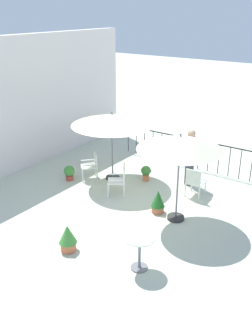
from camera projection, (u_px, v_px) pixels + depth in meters
name	position (u px, v px, depth m)	size (l,w,h in m)	color
ground_plane	(141.00, 204.00, 10.62)	(60.00, 60.00, 0.00)	beige
villa_facade	(20.00, 105.00, 12.31)	(10.03, 0.30, 4.31)	white
terrace_railing	(194.00, 149.00, 12.77)	(0.03, 5.75, 1.01)	black
patio_umbrella_0	(112.00, 120.00, 11.40)	(2.49, 2.49, 2.20)	#2D2D2D
patio_umbrella_1	(180.00, 143.00, 9.06)	(2.11, 2.11, 2.33)	#2D2D2D
cafe_table_0	(140.00, 247.00, 7.81)	(0.66, 0.66, 0.78)	silver
patio_chair_0	(195.00, 181.00, 10.85)	(0.50, 0.49, 0.88)	white
patio_chair_1	(91.00, 164.00, 12.02)	(0.68, 0.68, 0.84)	white
patio_chair_2	(119.00, 178.00, 10.87)	(0.63, 0.64, 0.97)	white
potted_plant_0	(158.00, 201.00, 10.07)	(0.37, 0.37, 0.64)	#C16B44
potted_plant_1	(146.00, 172.00, 11.96)	(0.31, 0.31, 0.49)	#CA693E
potted_plant_2	(69.00, 172.00, 11.99)	(0.34, 0.34, 0.48)	#AE4736
potted_plant_3	(68.00, 237.00, 8.47)	(0.41, 0.41, 0.65)	#CE6B45
standing_person	(190.00, 157.00, 11.46)	(0.45, 0.45, 1.76)	#33333D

